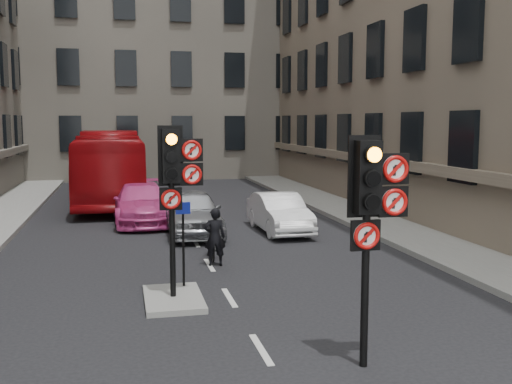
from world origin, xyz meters
name	(u,v)px	position (x,y,z in m)	size (l,w,h in m)	color
pavement_right	(395,226)	(7.20, 12.00, 0.08)	(3.00, 50.00, 0.16)	gray
centre_island	(173,299)	(-1.20, 5.00, 0.06)	(1.20, 2.00, 0.12)	gray
building_far	(149,35)	(0.00, 38.00, 10.00)	(30.00, 14.00, 20.00)	gray
signal_near	(372,201)	(1.49, 0.99, 2.58)	(0.91, 0.40, 3.58)	black
signal_far	(175,174)	(-1.11, 4.99, 2.70)	(0.91, 0.40, 3.58)	black
car_silver	(192,212)	(0.06, 12.44, 0.76)	(1.78, 4.44, 1.51)	#97999E
car_white	(279,213)	(3.03, 12.22, 0.66)	(1.40, 4.01, 1.32)	silver
car_pink	(141,203)	(-1.52, 15.21, 0.73)	(2.05, 5.05, 1.47)	#CC3C87
bus_red	(111,166)	(-2.69, 21.38, 1.67)	(2.80, 11.97, 3.34)	#980B0F
motorcycle	(212,241)	(0.18, 8.79, 0.47)	(0.45, 1.58, 0.95)	black
motorcyclist	(215,237)	(0.14, 7.92, 0.77)	(0.56, 0.37, 1.53)	black
info_sign	(183,232)	(-0.90, 5.73, 1.34)	(0.33, 0.11, 1.89)	black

